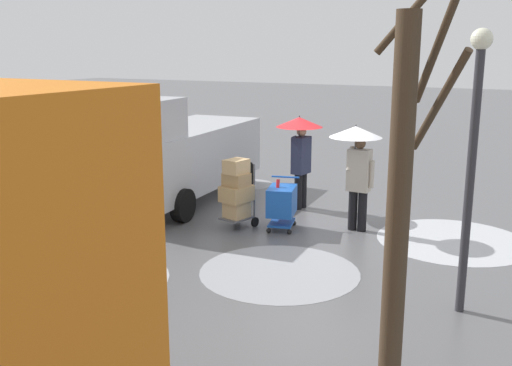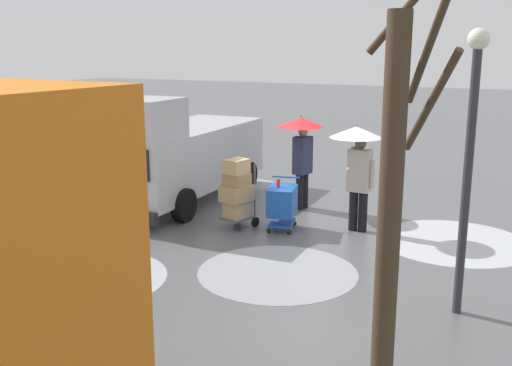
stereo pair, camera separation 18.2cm
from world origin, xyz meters
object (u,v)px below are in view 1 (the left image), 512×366
Objects in this scene: shopping_cart_vendor at (282,202)px; hand_dolly_boxes at (237,191)px; pedestrian_pink_side at (357,153)px; pedestrian_black_side at (300,140)px; bare_tree_near at (401,200)px; street_lamp at (473,144)px; cargo_van_parked_right at (175,154)px.

hand_dolly_boxes is at bearing 20.17° from shopping_cart_vendor.
pedestrian_pink_side is 1.00× the size of pedestrian_black_side.
bare_tree_near is 1.15× the size of street_lamp.
cargo_van_parked_right is 1.23× the size of bare_tree_near.
cargo_van_parked_right is at bearing -15.21° from shopping_cart_vendor.
cargo_van_parked_right is 2.53× the size of pedestrian_pink_side.
pedestrian_black_side is at bearing -44.47° from street_lamp.
street_lamp reaches higher than cargo_van_parked_right.
hand_dolly_boxes is at bearing 73.15° from pedestrian_black_side.
cargo_van_parked_right is at bearing -27.15° from hand_dolly_boxes.
bare_tree_near is at bearing 133.64° from hand_dolly_boxes.
shopping_cart_vendor is (-3.14, 0.85, -0.61)m from cargo_van_parked_right.
bare_tree_near reaches higher than shopping_cart_vendor.
hand_dolly_boxes is 2.52m from pedestrian_pink_side.
pedestrian_pink_side is at bearing -155.08° from shopping_cart_vendor.
shopping_cart_vendor is 0.94m from hand_dolly_boxes.
pedestrian_black_side reaches higher than hand_dolly_boxes.
pedestrian_pink_side reaches higher than hand_dolly_boxes.
pedestrian_pink_side is at bearing 177.04° from cargo_van_parked_right.
bare_tree_near reaches higher than pedestrian_black_side.
hand_dolly_boxes is 2.17m from pedestrian_black_side.
shopping_cart_vendor is 0.49× the size of pedestrian_black_side.
shopping_cart_vendor is 1.79m from pedestrian_pink_side.
hand_dolly_boxes is 0.66× the size of pedestrian_pink_side.
pedestrian_black_side is 0.56× the size of street_lamp.
pedestrian_pink_side is (-1.34, -0.62, 1.02)m from shopping_cart_vendor.
street_lamp is at bearing 135.53° from pedestrian_black_side.
pedestrian_pink_side is (-4.48, 0.23, 0.41)m from cargo_van_parked_right.
bare_tree_near reaches higher than pedestrian_pink_side.
shopping_cart_vendor is 0.24× the size of bare_tree_near.
bare_tree_near is (-3.41, 4.79, 1.56)m from shopping_cart_vendor.
shopping_cart_vendor is 6.09m from bare_tree_near.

